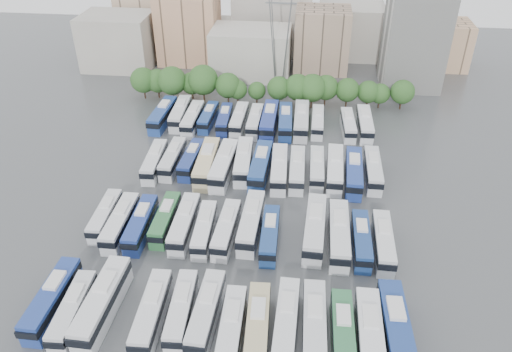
# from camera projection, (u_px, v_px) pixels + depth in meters

# --- Properties ---
(ground) EXTENTS (220.00, 220.00, 0.00)m
(ground) POSITION_uv_depth(u_px,v_px,m) (244.00, 213.00, 81.45)
(ground) COLOR #424447
(ground) RESTS_ON ground
(tree_line) EXTENTS (65.39, 7.73, 8.88)m
(tree_line) POSITION_uv_depth(u_px,v_px,m) (257.00, 86.00, 114.19)
(tree_line) COLOR black
(tree_line) RESTS_ON ground
(city_buildings) EXTENTS (102.00, 35.00, 20.00)m
(city_buildings) POSITION_uv_depth(u_px,v_px,m) (251.00, 31.00, 137.63)
(city_buildings) COLOR #9E998E
(city_buildings) RESTS_ON ground
(apartment_tower) EXTENTS (14.00, 14.00, 26.00)m
(apartment_tower) POSITION_uv_depth(u_px,v_px,m) (415.00, 33.00, 119.44)
(apartment_tower) COLOR silver
(apartment_tower) RESTS_ON ground
(electricity_pylon) EXTENTS (9.00, 6.91, 33.83)m
(electricity_pylon) POSITION_uv_depth(u_px,v_px,m) (281.00, 14.00, 112.67)
(electricity_pylon) COLOR slate
(electricity_pylon) RESTS_ON ground
(bus_r0_s0) EXTENTS (2.91, 12.50, 3.91)m
(bus_r0_s0) POSITION_uv_depth(u_px,v_px,m) (52.00, 299.00, 63.25)
(bus_r0_s0) COLOR navy
(bus_r0_s0) RESTS_ON ground
(bus_r0_s1) EXTENTS (2.94, 11.48, 3.57)m
(bus_r0_s1) POSITION_uv_depth(u_px,v_px,m) (73.00, 310.00, 61.91)
(bus_r0_s1) COLOR silver
(bus_r0_s1) RESTS_ON ground
(bus_r0_s2) EXTENTS (3.37, 13.74, 4.29)m
(bus_r0_s2) POSITION_uv_depth(u_px,v_px,m) (102.00, 302.00, 62.52)
(bus_r0_s2) COLOR silver
(bus_r0_s2) RESTS_ON ground
(bus_r0_s4) EXTENTS (3.05, 12.21, 3.81)m
(bus_r0_s4) POSITION_uv_depth(u_px,v_px,m) (152.00, 312.00, 61.53)
(bus_r0_s4) COLOR silver
(bus_r0_s4) RESTS_ON ground
(bus_r0_s5) EXTENTS (3.05, 11.58, 3.60)m
(bus_r0_s5) POSITION_uv_depth(u_px,v_px,m) (182.00, 310.00, 61.95)
(bus_r0_s5) COLOR silver
(bus_r0_s5) RESTS_ON ground
(bus_r0_s6) EXTENTS (3.06, 12.19, 3.80)m
(bus_r0_s6) POSITION_uv_depth(u_px,v_px,m) (206.00, 312.00, 61.52)
(bus_r0_s6) COLOR silver
(bus_r0_s6) RESTS_ON ground
(bus_r0_s7) EXTENTS (2.81, 11.92, 3.73)m
(bus_r0_s7) POSITION_uv_depth(u_px,v_px,m) (231.00, 330.00, 59.28)
(bus_r0_s7) COLOR silver
(bus_r0_s7) RESTS_ON ground
(bus_r0_s8) EXTENTS (3.23, 12.38, 3.85)m
(bus_r0_s8) POSITION_uv_depth(u_px,v_px,m) (257.00, 328.00, 59.42)
(bus_r0_s8) COLOR tan
(bus_r0_s8) RESTS_ON ground
(bus_r0_s9) EXTENTS (2.87, 12.10, 3.78)m
(bus_r0_s9) POSITION_uv_depth(u_px,v_px,m) (286.00, 321.00, 60.31)
(bus_r0_s9) COLOR silver
(bus_r0_s9) RESTS_ON ground
(bus_r0_s10) EXTENTS (2.99, 12.76, 3.99)m
(bus_r0_s10) POSITION_uv_depth(u_px,v_px,m) (314.00, 327.00, 59.50)
(bus_r0_s10) COLOR silver
(bus_r0_s10) RESTS_ON ground
(bus_r0_s11) EXTENTS (2.76, 11.90, 3.72)m
(bus_r0_s11) POSITION_uv_depth(u_px,v_px,m) (343.00, 334.00, 58.73)
(bus_r0_s11) COLOR #2F6E43
(bus_r0_s11) RESTS_ON ground
(bus_r0_s12) EXTENTS (2.95, 13.22, 4.14)m
(bus_r0_s12) POSITION_uv_depth(u_px,v_px,m) (370.00, 338.00, 57.98)
(bus_r0_s12) COLOR silver
(bus_r0_s12) RESTS_ON ground
(bus_r0_s13) EXTENTS (3.41, 13.76, 4.29)m
(bus_r0_s13) POSITION_uv_depth(u_px,v_px,m) (396.00, 331.00, 58.82)
(bus_r0_s13) COLOR navy
(bus_r0_s13) RESTS_ON ground
(bus_r1_s0) EXTENTS (2.75, 11.06, 3.45)m
(bus_r1_s0) POSITION_uv_depth(u_px,v_px,m) (105.00, 215.00, 78.09)
(bus_r1_s0) COLOR silver
(bus_r1_s0) RESTS_ON ground
(bus_r1_s1) EXTENTS (2.68, 12.00, 3.76)m
(bus_r1_s1) POSITION_uv_depth(u_px,v_px,m) (121.00, 222.00, 76.44)
(bus_r1_s1) COLOR silver
(bus_r1_s1) RESTS_ON ground
(bus_r1_s2) EXTENTS (2.77, 11.82, 3.70)m
(bus_r1_s2) POSITION_uv_depth(u_px,v_px,m) (141.00, 224.00, 76.15)
(bus_r1_s2) COLOR navy
(bus_r1_s2) RESTS_ON ground
(bus_r1_s3) EXTENTS (2.48, 11.24, 3.52)m
(bus_r1_s3) POSITION_uv_depth(u_px,v_px,m) (165.00, 219.00, 77.28)
(bus_r1_s3) COLOR #2D6A3A
(bus_r1_s3) RESTS_ON ground
(bus_r1_s4) EXTENTS (2.69, 12.22, 3.83)m
(bus_r1_s4) POSITION_uv_depth(u_px,v_px,m) (184.00, 223.00, 76.17)
(bus_r1_s4) COLOR silver
(bus_r1_s4) RESTS_ON ground
(bus_r1_s5) EXTENTS (2.83, 11.27, 3.51)m
(bus_r1_s5) POSITION_uv_depth(u_px,v_px,m) (204.00, 229.00, 75.23)
(bus_r1_s5) COLOR silver
(bus_r1_s5) RESTS_ON ground
(bus_r1_s6) EXTENTS (3.05, 11.78, 3.66)m
(bus_r1_s6) POSITION_uv_depth(u_px,v_px,m) (226.00, 229.00, 75.16)
(bus_r1_s6) COLOR silver
(bus_r1_s6) RESTS_ON ground
(bus_r1_s7) EXTENTS (3.16, 12.94, 4.04)m
(bus_r1_s7) POSITION_uv_depth(u_px,v_px,m) (251.00, 222.00, 76.26)
(bus_r1_s7) COLOR silver
(bus_r1_s7) RESTS_ON ground
(bus_r1_s8) EXTENTS (2.70, 11.36, 3.55)m
(bus_r1_s8) POSITION_uv_depth(u_px,v_px,m) (270.00, 235.00, 74.12)
(bus_r1_s8) COLOR navy
(bus_r1_s8) RESTS_ON ground
(bus_r1_s10) EXTENTS (3.56, 13.66, 4.25)m
(bus_r1_s10) POSITION_uv_depth(u_px,v_px,m) (315.00, 228.00, 74.88)
(bus_r1_s10) COLOR silver
(bus_r1_s10) RESTS_ON ground
(bus_r1_s11) EXTENTS (2.96, 13.37, 4.19)m
(bus_r1_s11) POSITION_uv_depth(u_px,v_px,m) (339.00, 234.00, 73.68)
(bus_r1_s11) COLOR silver
(bus_r1_s11) RESTS_ON ground
(bus_r1_s12) EXTENTS (2.50, 11.40, 3.57)m
(bus_r1_s12) POSITION_uv_depth(u_px,v_px,m) (361.00, 240.00, 73.08)
(bus_r1_s12) COLOR navy
(bus_r1_s12) RESTS_ON ground
(bus_r1_s13) EXTENTS (2.77, 11.91, 3.73)m
(bus_r1_s13) POSITION_uv_depth(u_px,v_px,m) (383.00, 242.00, 72.61)
(bus_r1_s13) COLOR silver
(bus_r1_s13) RESTS_ON ground
(bus_r2_s1) EXTENTS (3.16, 11.92, 3.70)m
(bus_r2_s1) POSITION_uv_depth(u_px,v_px,m) (155.00, 161.00, 91.50)
(bus_r2_s1) COLOR silver
(bus_r2_s1) RESTS_ON ground
(bus_r2_s2) EXTENTS (2.72, 11.73, 3.67)m
(bus_r2_s2) POSITION_uv_depth(u_px,v_px,m) (173.00, 158.00, 92.37)
(bus_r2_s2) COLOR silver
(bus_r2_s2) RESTS_ON ground
(bus_r2_s3) EXTENTS (3.02, 11.47, 3.57)m
(bus_r2_s3) POSITION_uv_depth(u_px,v_px,m) (191.00, 159.00, 92.22)
(bus_r2_s3) COLOR navy
(bus_r2_s3) RESTS_ON ground
(bus_r2_s4) EXTENTS (3.21, 13.67, 4.27)m
(bus_r2_s4) POSITION_uv_depth(u_px,v_px,m) (207.00, 163.00, 90.47)
(bus_r2_s4) COLOR beige
(bus_r2_s4) RESTS_ON ground
(bus_r2_s5) EXTENTS (3.57, 13.80, 4.30)m
(bus_r2_s5) POSITION_uv_depth(u_px,v_px,m) (224.00, 165.00, 89.91)
(bus_r2_s5) COLOR white
(bus_r2_s5) RESTS_ON ground
(bus_r2_s6) EXTENTS (3.48, 13.06, 4.06)m
(bus_r2_s6) POSITION_uv_depth(u_px,v_px,m) (244.00, 161.00, 91.26)
(bus_r2_s6) COLOR silver
(bus_r2_s6) RESTS_ON ground
(bus_r2_s7) EXTENTS (3.39, 13.50, 4.21)m
(bus_r2_s7) POSITION_uv_depth(u_px,v_px,m) (261.00, 166.00, 89.74)
(bus_r2_s7) COLOR navy
(bus_r2_s7) RESTS_ON ground
(bus_r2_s8) EXTENTS (3.29, 12.90, 4.02)m
(bus_r2_s8) POSITION_uv_depth(u_px,v_px,m) (279.00, 168.00, 89.15)
(bus_r2_s8) COLOR silver
(bus_r2_s8) RESTS_ON ground
(bus_r2_s9) EXTENTS (2.84, 12.20, 3.81)m
(bus_r2_s9) POSITION_uv_depth(u_px,v_px,m) (297.00, 169.00, 89.08)
(bus_r2_s9) COLOR silver
(bus_r2_s9) RESTS_ON ground
(bus_r2_s10) EXTENTS (2.62, 11.58, 3.63)m
(bus_r2_s10) POSITION_uv_depth(u_px,v_px,m) (317.00, 168.00, 89.61)
(bus_r2_s10) COLOR silver
(bus_r2_s10) RESTS_ON ground
(bus_r2_s11) EXTENTS (3.20, 12.97, 4.04)m
(bus_r2_s11) POSITION_uv_depth(u_px,v_px,m) (335.00, 169.00, 88.99)
(bus_r2_s11) COLOR silver
(bus_r2_s11) RESTS_ON ground
(bus_r2_s12) EXTENTS (3.34, 13.15, 4.10)m
(bus_r2_s12) POSITION_uv_depth(u_px,v_px,m) (354.00, 172.00, 87.99)
(bus_r2_s12) COLOR navy
(bus_r2_s12) RESTS_ON ground
(bus_r2_s13) EXTENTS (2.79, 12.30, 3.85)m
(bus_r2_s13) POSITION_uv_depth(u_px,v_px,m) (373.00, 170.00, 88.94)
(bus_r2_s13) COLOR silver
(bus_r2_s13) RESTS_ON ground
(bus_r3_s0) EXTENTS (3.46, 13.11, 4.08)m
(bus_r3_s0) POSITION_uv_depth(u_px,v_px,m) (163.00, 115.00, 107.21)
(bus_r3_s0) COLOR navy
(bus_r3_s0) RESTS_ON ground
(bus_r3_s1) EXTENTS (3.14, 12.63, 3.94)m
(bus_r3_s1) POSITION_uv_depth(u_px,v_px,m) (180.00, 113.00, 108.00)
(bus_r3_s1) COLOR silver
(bus_r3_s1) RESTS_ON ground
(bus_r3_s2) EXTENTS (2.82, 12.30, 3.85)m
(bus_r3_s2) POSITION_uv_depth(u_px,v_px,m) (193.00, 118.00, 105.94)
(bus_r3_s2) COLOR silver
(bus_r3_s2) RESTS_ON ground
(bus_r3_s3) EXTENTS (2.81, 10.99, 3.42)m
(bus_r3_s3) POSITION_uv_depth(u_px,v_px,m) (208.00, 117.00, 106.97)
(bus_r3_s3) COLOR navy
(bus_r3_s3) RESTS_ON ground
(bus_r3_s4) EXTENTS (2.82, 11.16, 3.48)m
(bus_r3_s4) POSITION_uv_depth(u_px,v_px,m) (224.00, 119.00, 106.09)
(bus_r3_s4) COLOR navy
(bus_r3_s4) RESTS_ON ground
(bus_r3_s5) EXTENTS (2.78, 11.81, 3.69)m
(bus_r3_s5) POSITION_uv_depth(u_px,v_px,m) (239.00, 119.00, 105.85)
(bus_r3_s5) COLOR silver
(bus_r3_s5) RESTS_ON ground
(bus_r3_s6) EXTENTS (2.67, 11.63, 3.64)m
(bus_r3_s6) POSITION_uv_depth(u_px,v_px,m) (255.00, 121.00, 105.24)
(bus_r3_s6) COLOR silver
(bus_r3_s6) RESTS_ON ground
(bus_r3_s7) EXTENTS (3.08, 13.71, 4.30)m
(bus_r3_s7) POSITION_uv_depth(u_px,v_px,m) (269.00, 120.00, 104.82)
(bus_r3_s7) COLOR navy
(bus_r3_s7) RESTS_ON ground
(bus_r3_s8) EXTENTS (3.38, 12.84, 3.99)m
(bus_r3_s8) POSITION_uv_depth(u_px,v_px,m) (285.00, 121.00, 104.71)
(bus_r3_s8) COLOR navy
(bus_r3_s8) RESTS_ON ground
(bus_r3_s9) EXTENTS (3.13, 13.66, 4.27)m
(bus_r3_s9) POSITION_uv_depth(u_px,v_px,m) (301.00, 120.00, 104.77)
(bus_r3_s9) COLOR silver
(bus_r3_s9) RESTS_ON ground
(bus_r3_s10) EXTENTS (2.60, 11.42, 3.58)m
(bus_r3_s10) POSITION_uv_depth(u_px,v_px,m) (318.00, 122.00, 105.03)
(bus_r3_s10) COLOR silver
(bus_r3_s10) RESTS_ON ground
(bus_r3_s12) EXTENTS (3.02, 11.44, 3.56)m
(bus_r3_s12) POSITION_uv_depth(u_px,v_px,m) (348.00, 125.00, 103.88)
(bus_r3_s12) COLOR silver
(bus_r3_s12) RESTS_ON ground
(bus_r3_s13) EXTENTS (2.86, 12.53, 3.92)m
(bus_r3_s13) POSITION_uv_depth(u_px,v_px,m) (365.00, 124.00, 103.88)
(bus_r3_s13) COLOR silver
(bus_r3_s13) RESTS_ON ground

